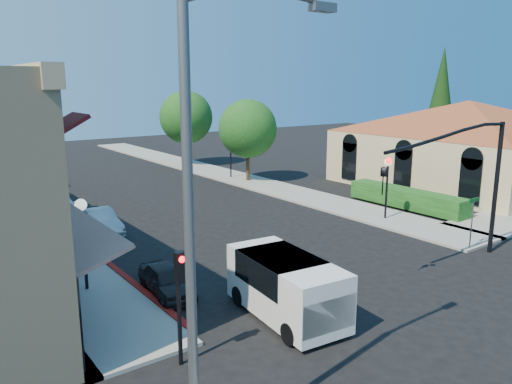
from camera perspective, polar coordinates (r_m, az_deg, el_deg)
ground at (r=18.52m, az=16.89°, el=-12.60°), size 120.00×120.00×0.00m
sidewalk_right at (r=43.81m, az=-4.77°, el=2.29°), size 3.50×50.00×0.12m
curb_red_strip at (r=20.57m, az=-14.41°, el=-9.90°), size 0.25×10.00×0.06m
mission_building at (r=41.78m, az=22.95°, el=5.99°), size 30.12×30.12×6.40m
hedge at (r=32.54m, az=16.75°, el=-1.81°), size 1.40×8.00×1.10m
conifer_far at (r=50.17m, az=20.38°, el=10.08°), size 3.20×3.20×11.00m
street_tree_a at (r=39.15m, az=-0.96°, el=7.25°), size 4.56×4.56×6.48m
street_tree_b at (r=47.61m, az=-8.00°, el=8.45°), size 4.94×4.94×7.02m
signal_mast_arm at (r=22.89m, az=23.42°, el=2.36°), size 8.01×0.39×6.00m
secondary_signal at (r=13.69m, az=-8.70°, el=-10.70°), size 0.28×0.42×3.32m
cobra_streetlight at (r=9.38m, az=-5.81°, el=-2.36°), size 3.60×0.25×9.31m
street_name_sign at (r=25.10m, az=23.50°, el=-2.42°), size 0.80×0.06×2.50m
lamppost_left_near at (r=19.22m, az=-19.27°, el=-3.18°), size 0.44×0.44×3.57m
lamppost_left_far at (r=32.63m, az=-26.61°, el=2.35°), size 0.44×0.44×3.57m
lamppost_right_near at (r=28.91m, az=14.80°, el=2.13°), size 0.44×0.44×3.57m
lamppost_right_far at (r=40.78m, az=-2.93°, el=5.37°), size 0.44×0.44×3.57m
white_van at (r=16.69m, az=3.55°, el=-10.45°), size 2.46×4.81×2.05m
parked_car_a at (r=18.90m, az=-10.19°, el=-9.88°), size 1.63×3.41×1.12m
parked_car_b at (r=27.15m, az=-17.35°, el=-3.24°), size 1.42×3.84×1.26m
parked_car_c at (r=31.57m, az=-21.50°, el=-1.49°), size 1.64×4.01×1.16m
parked_car_d at (r=41.51m, az=-23.28°, el=1.56°), size 2.39×4.63×1.25m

